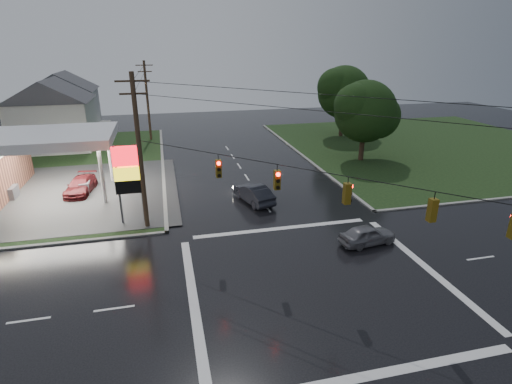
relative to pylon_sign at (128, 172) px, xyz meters
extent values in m
plane|color=black|center=(10.50, -10.50, -4.01)|extent=(120.00, 120.00, 0.00)
cube|color=black|center=(36.50, 15.50, -3.97)|extent=(36.00, 36.00, 0.08)
cube|color=#2D2D2D|center=(-9.50, 7.50, -3.92)|extent=(26.00, 18.00, 0.02)
cylinder|color=silver|center=(-2.50, 4.50, -1.51)|extent=(0.30, 0.30, 5.00)
cylinder|color=silver|center=(-2.50, 10.50, -1.51)|extent=(0.30, 0.30, 5.00)
cube|color=silver|center=(-7.50, 7.50, 1.19)|extent=(12.00, 8.00, 0.80)
cube|color=white|center=(-7.50, 7.50, 0.77)|extent=(11.40, 7.40, 0.04)
cube|color=#59595E|center=(-10.50, 7.50, -3.46)|extent=(0.80, 1.60, 1.10)
cube|color=#59595E|center=(-4.50, 7.50, -3.46)|extent=(0.80, 1.60, 1.10)
cylinder|color=#59595E|center=(-0.80, 0.00, -1.01)|extent=(0.16, 0.16, 6.00)
cylinder|color=#59595E|center=(0.80, 0.00, -1.01)|extent=(0.16, 0.16, 6.00)
cube|color=red|center=(0.00, 0.00, 1.19)|extent=(2.00, 0.35, 1.40)
cube|color=yellow|center=(0.00, 0.00, -0.11)|extent=(2.00, 0.35, 1.00)
cube|color=black|center=(0.00, 0.00, -1.11)|extent=(2.00, 0.35, 1.00)
cylinder|color=#382619|center=(1.00, -1.00, 1.49)|extent=(0.32, 0.32, 11.00)
cube|color=#382619|center=(1.00, -1.00, 6.39)|extent=(2.20, 0.12, 0.12)
cube|color=#382619|center=(1.00, -1.00, 5.59)|extent=(1.80, 0.12, 0.12)
cylinder|color=#382619|center=(1.00, 27.50, 1.24)|extent=(0.32, 0.32, 10.50)
cube|color=#382619|center=(1.00, 27.50, 5.89)|extent=(2.20, 0.12, 0.12)
cube|color=#382619|center=(1.00, 27.50, 5.09)|extent=(1.80, 0.12, 0.12)
cube|color=#59470C|center=(5.75, -5.75, 1.59)|extent=(0.34, 0.34, 1.10)
cylinder|color=#FF0C07|center=(5.75, -5.95, 1.97)|extent=(0.22, 0.08, 0.22)
cube|color=#59470C|center=(8.60, -8.60, 1.59)|extent=(0.34, 0.34, 1.10)
cylinder|color=#FF0C07|center=(8.60, -8.80, 1.97)|extent=(0.22, 0.08, 0.22)
cube|color=#59470C|center=(11.45, -11.45, 1.59)|extent=(0.34, 0.34, 1.10)
cylinder|color=#FF0C07|center=(11.65, -11.45, 1.97)|extent=(0.08, 0.22, 0.22)
cube|color=#59470C|center=(14.30, -14.30, 1.59)|extent=(0.34, 0.34, 1.10)
cylinder|color=#FF0C07|center=(14.30, -14.10, 1.97)|extent=(0.22, 0.08, 0.22)
cube|color=silver|center=(-10.50, 25.50, -1.01)|extent=(9.00, 8.00, 6.00)
cube|color=gray|center=(-5.20, 25.50, -3.61)|extent=(1.60, 4.80, 0.80)
cube|color=silver|center=(-11.50, 37.50, -1.01)|extent=(9.00, 8.00, 6.00)
cube|color=gray|center=(-6.20, 37.50, -3.61)|extent=(1.60, 4.80, 0.80)
cylinder|color=black|center=(24.50, 11.50, -1.49)|extent=(0.56, 0.56, 5.04)
sphere|color=black|center=(24.50, 11.50, 1.57)|extent=(6.80, 6.80, 6.80)
sphere|color=black|center=(26.20, 11.80, 0.94)|extent=(5.10, 5.10, 5.10)
sphere|color=black|center=(23.14, 11.10, 2.29)|extent=(4.76, 4.76, 4.76)
cylinder|color=black|center=(27.50, 23.50, -1.21)|extent=(0.56, 0.56, 5.60)
sphere|color=black|center=(27.50, 23.50, 2.19)|extent=(7.20, 7.20, 7.20)
sphere|color=black|center=(29.30, 23.80, 1.49)|extent=(5.40, 5.40, 5.40)
sphere|color=black|center=(26.06, 23.10, 2.99)|extent=(5.04, 5.04, 5.04)
imported|color=black|center=(9.70, 1.96, -3.23)|extent=(2.89, 5.00, 1.56)
imported|color=slate|center=(15.43, -7.08, -3.35)|extent=(4.07, 2.10, 1.32)
imported|color=#4F1214|center=(-4.89, 7.63, -3.30)|extent=(2.62, 5.09, 1.41)
camera|label=1|loc=(2.65, -28.67, 8.78)|focal=28.00mm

